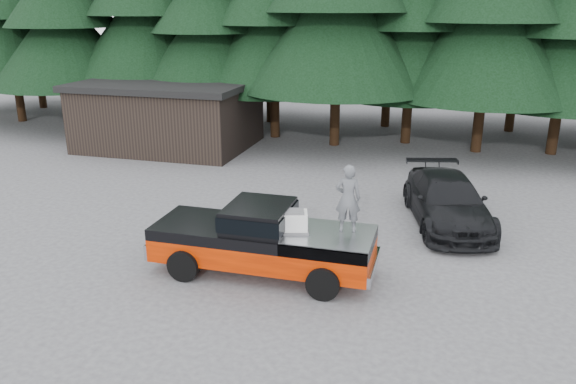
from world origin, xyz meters
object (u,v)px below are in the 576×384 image
(man_on_bed, at_px, (348,198))
(air_compressor, at_px, (293,222))
(pickup_truck, at_px, (263,250))
(utility_building, at_px, (169,114))
(parked_car, at_px, (447,201))

(man_on_bed, bearing_deg, air_compressor, 4.39)
(pickup_truck, distance_m, utility_building, 15.40)
(man_on_bed, height_order, parked_car, man_on_bed)
(parked_car, relative_size, utility_building, 0.65)
(air_compressor, relative_size, utility_building, 0.08)
(pickup_truck, xyz_separation_m, parked_car, (4.67, 5.03, 0.13))
(air_compressor, xyz_separation_m, man_on_bed, (1.33, 0.34, 0.64))
(man_on_bed, distance_m, utility_building, 16.55)
(man_on_bed, bearing_deg, utility_building, -57.53)
(pickup_truck, relative_size, parked_car, 1.10)
(pickup_truck, relative_size, man_on_bed, 3.39)
(utility_building, bearing_deg, man_on_bed, -47.39)
(man_on_bed, height_order, utility_building, utility_building)
(pickup_truck, height_order, parked_car, parked_car)
(air_compressor, xyz_separation_m, parked_car, (3.81, 5.10, -0.78))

